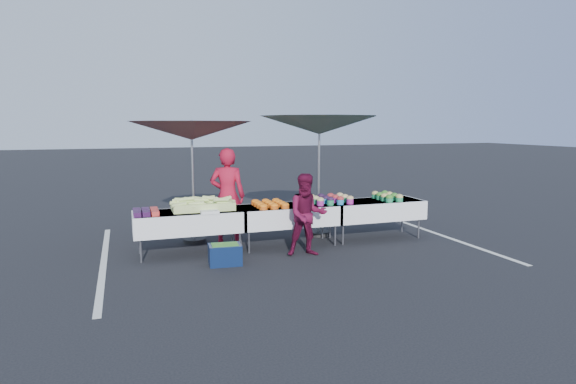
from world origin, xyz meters
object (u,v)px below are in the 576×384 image
object	(u,v)px
table_left	(189,221)
vendor	(228,196)
table_center	(288,214)
storage_bin	(225,254)
customer	(307,215)
umbrella_left	(192,132)
table_right	(375,209)
umbrella_right	(319,126)

from	to	relation	value
table_left	vendor	size ratio (longest dim) A/B	1.04
table_center	storage_bin	world-z (taller)	table_center
customer	umbrella_left	bearing A→B (deg)	146.75
umbrella_left	table_right	bearing A→B (deg)	-13.22
storage_bin	table_left	bearing A→B (deg)	122.89
table_right	umbrella_left	size ratio (longest dim) A/B	0.78
table_right	vendor	distance (m)	2.88
table_left	storage_bin	world-z (taller)	table_left
table_left	umbrella_right	size ratio (longest dim) A/B	0.69
storage_bin	customer	bearing A→B (deg)	7.93
table_left	storage_bin	bearing A→B (deg)	-61.78
table_left	vendor	xyz separation A→B (m)	(0.79, 0.55, 0.31)
table_right	storage_bin	size ratio (longest dim) A/B	3.45
table_center	table_right	world-z (taller)	same
umbrella_left	customer	bearing A→B (deg)	-42.50
umbrella_left	umbrella_right	bearing A→B (deg)	-4.99
customer	umbrella_left	xyz separation A→B (m)	(-1.69, 1.55, 1.39)
vendor	customer	distance (m)	1.71
table_left	storage_bin	xyz separation A→B (m)	(0.45, -0.83, -0.41)
table_left	storage_bin	size ratio (longest dim) A/B	3.45
table_right	umbrella_left	distance (m)	3.81
table_left	vendor	bearing A→B (deg)	34.75
customer	vendor	bearing A→B (deg)	139.28
table_right	vendor	size ratio (longest dim) A/B	1.04
table_left	table_center	bearing A→B (deg)	0.00
table_right	umbrella_right	distance (m)	1.96
table_right	table_left	bearing A→B (deg)	180.00
storage_bin	umbrella_right	bearing A→B (deg)	37.38
table_center	table_right	size ratio (longest dim) A/B	1.00
table_left	umbrella_left	distance (m)	1.72
customer	umbrella_left	distance (m)	2.68
table_center	vendor	size ratio (longest dim) A/B	1.04
table_center	umbrella_left	world-z (taller)	umbrella_left
table_right	vendor	xyz separation A→B (m)	(-2.81, 0.55, 0.31)
table_right	umbrella_right	bearing A→B (deg)	148.27
table_center	umbrella_left	xyz separation A→B (m)	(-1.61, 0.80, 1.51)
umbrella_left	storage_bin	bearing A→B (deg)	-81.19
vendor	umbrella_left	size ratio (longest dim) A/B	0.75
storage_bin	table_right	bearing A→B (deg)	19.45
table_center	umbrella_left	distance (m)	2.35
table_center	storage_bin	size ratio (longest dim) A/B	3.45
table_left	customer	size ratio (longest dim) A/B	1.32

